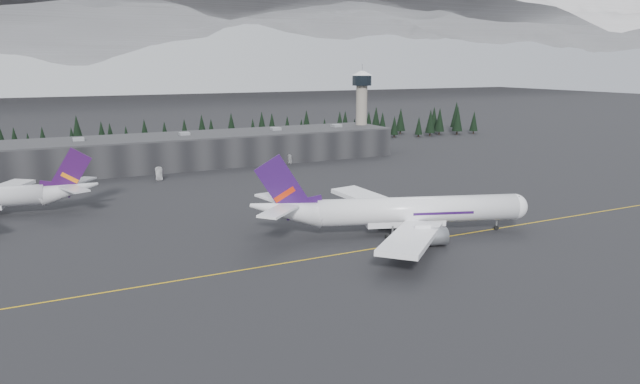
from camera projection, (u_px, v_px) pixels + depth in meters
name	position (u px, v px, depth m)	size (l,w,h in m)	color
ground	(359.00, 248.00, 129.58)	(1400.00, 1400.00, 0.00)	black
taxiline	(363.00, 250.00, 127.83)	(400.00, 0.40, 0.02)	gold
terminal	(209.00, 149.00, 237.65)	(160.00, 30.00, 12.60)	black
control_tower	(362.00, 102.00, 268.78)	(10.00, 10.00, 37.70)	gray
treeline	(188.00, 136.00, 269.78)	(360.00, 20.00, 15.00)	black
mountain_ridge	(75.00, 88.00, 1005.18)	(4400.00, 900.00, 420.00)	white
jet_main	(394.00, 211.00, 138.87)	(67.68, 60.89, 20.47)	white
gse_vehicle_a	(159.00, 179.00, 203.85)	(2.38, 5.16, 1.44)	white
gse_vehicle_b	(290.00, 162.00, 238.34)	(1.62, 4.03, 1.37)	silver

